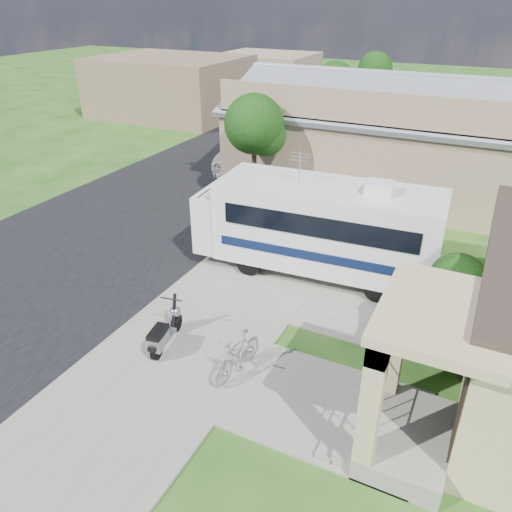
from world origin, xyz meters
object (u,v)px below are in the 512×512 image
at_px(scooter, 164,332).
at_px(van, 294,121).
at_px(bicycle, 238,357).
at_px(garden_hose, 370,391).
at_px(motorhome, 318,225).
at_px(pickup_truck, 258,151).
at_px(shrub, 454,308).

distance_m(scooter, van, 21.74).
bearing_deg(bicycle, scooter, -172.47).
bearing_deg(garden_hose, bicycle, -166.58).
xyz_separation_m(motorhome, pickup_truck, (-6.36, 8.75, -0.77)).
distance_m(bicycle, van, 22.37).
relative_size(motorhome, scooter, 4.51).
distance_m(motorhome, garden_hose, 5.87).
bearing_deg(garden_hose, shrub, 57.74).
xyz_separation_m(van, garden_hose, (10.32, -20.41, -0.79)).
bearing_deg(motorhome, shrub, -35.22).
distance_m(van, garden_hose, 22.89).
bearing_deg(garden_hose, van, 116.83).
xyz_separation_m(scooter, bicycle, (2.11, -0.03, 0.02)).
xyz_separation_m(motorhome, scooter, (-2.03, -5.43, -1.16)).
height_order(scooter, garden_hose, scooter).
bearing_deg(shrub, van, 122.40).
bearing_deg(motorhome, van, 111.11).
xyz_separation_m(motorhome, van, (-7.26, 15.66, -0.77)).
xyz_separation_m(bicycle, pickup_truck, (-6.45, 14.21, 0.37)).
xyz_separation_m(shrub, pickup_truck, (-10.74, 11.42, -0.60)).
distance_m(shrub, scooter, 7.04).
xyz_separation_m(pickup_truck, van, (-0.90, 6.91, 0.00)).
bearing_deg(motorhome, pickup_truck, 122.26).
xyz_separation_m(shrub, van, (-11.64, 18.33, -0.59)).
height_order(scooter, pickup_truck, pickup_truck).
distance_m(shrub, garden_hose, 2.82).
xyz_separation_m(bicycle, garden_hose, (2.98, 0.71, -0.42)).
relative_size(shrub, bicycle, 1.69).
bearing_deg(bicycle, shrub, 41.38).
xyz_separation_m(scooter, garden_hose, (5.09, 0.68, -0.41)).
bearing_deg(scooter, van, 93.34).
bearing_deg(garden_hose, motorhome, 122.79).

